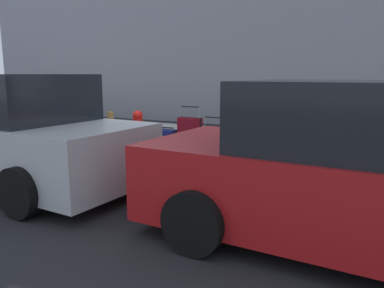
# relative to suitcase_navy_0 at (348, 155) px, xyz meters

# --- Properties ---
(ground_plane) EXTENTS (40.00, 40.00, 0.00)m
(ground_plane) POSITION_rel_suitcase_navy_0_xyz_m (3.79, 0.76, -0.45)
(ground_plane) COLOR black
(sidewalk_curb) EXTENTS (18.00, 5.00, 0.14)m
(sidewalk_curb) POSITION_rel_suitcase_navy_0_xyz_m (3.79, -1.74, -0.38)
(sidewalk_curb) COLOR #ADA89E
(sidewalk_curb) RESTS_ON ground_plane
(suitcase_navy_0) EXTENTS (0.45, 0.26, 0.93)m
(suitcase_navy_0) POSITION_rel_suitcase_navy_0_xyz_m (0.00, 0.00, 0.00)
(suitcase_navy_0) COLOR navy
(suitcase_navy_0) RESTS_ON sidewalk_curb
(suitcase_silver_1) EXTENTS (0.46, 0.29, 0.97)m
(suitcase_silver_1) POSITION_rel_suitcase_navy_0_xyz_m (0.51, 0.04, 0.06)
(suitcase_silver_1) COLOR #9EA0A8
(suitcase_silver_1) RESTS_ON sidewalk_curb
(suitcase_olive_2) EXTENTS (0.43, 0.27, 0.99)m
(suitcase_olive_2) POSITION_rel_suitcase_navy_0_xyz_m (1.00, 0.07, 0.07)
(suitcase_olive_2) COLOR #59601E
(suitcase_olive_2) RESTS_ON sidewalk_curb
(suitcase_teal_3) EXTENTS (0.37, 0.22, 0.95)m
(suitcase_teal_3) POSITION_rel_suitcase_navy_0_xyz_m (1.46, 0.06, 0.05)
(suitcase_teal_3) COLOR #0F606B
(suitcase_teal_3) RESTS_ON sidewalk_curb
(suitcase_black_4) EXTENTS (0.36, 0.20, 0.69)m
(suitcase_black_4) POSITION_rel_suitcase_navy_0_xyz_m (1.88, -0.00, 0.00)
(suitcase_black_4) COLOR black
(suitcase_black_4) RESTS_ON sidewalk_curb
(suitcase_red_5) EXTENTS (0.46, 0.24, 0.81)m
(suitcase_red_5) POSITION_rel_suitcase_navy_0_xyz_m (2.34, 0.00, -0.06)
(suitcase_red_5) COLOR red
(suitcase_red_5) RESTS_ON sidewalk_curb
(suitcase_maroon_6) EXTENTS (0.46, 0.21, 0.99)m
(suitcase_maroon_6) POSITION_rel_suitcase_navy_0_xyz_m (2.86, -0.01, 0.07)
(suitcase_maroon_6) COLOR maroon
(suitcase_maroon_6) RESTS_ON sidewalk_curb
(suitcase_navy_7) EXTENTS (0.39, 0.28, 0.57)m
(suitcase_navy_7) POSITION_rel_suitcase_navy_0_xyz_m (3.33, 0.06, -0.06)
(suitcase_navy_7) COLOR navy
(suitcase_navy_7) RESTS_ON sidewalk_curb
(fire_hydrant) EXTENTS (0.39, 0.21, 0.85)m
(fire_hydrant) POSITION_rel_suitcase_navy_0_xyz_m (4.07, -0.01, 0.13)
(fire_hydrant) COLOR red
(fire_hydrant) RESTS_ON sidewalk_curb
(bollard_post) EXTENTS (0.14, 0.14, 0.81)m
(bollard_post) POSITION_rel_suitcase_navy_0_xyz_m (4.66, 0.14, 0.09)
(bollard_post) COLOR brown
(bollard_post) RESTS_ON sidewalk_curb
(parked_car_red_0) EXTENTS (4.45, 2.17, 1.66)m
(parked_car_red_0) POSITION_rel_suitcase_navy_0_xyz_m (-0.34, 2.48, 0.32)
(parked_car_red_0) COLOR #AD1619
(parked_car_red_0) RESTS_ON ground_plane
(parked_car_silver_1) EXTENTS (4.60, 2.19, 1.72)m
(parked_car_silver_1) POSITION_rel_suitcase_navy_0_xyz_m (4.69, 2.48, 0.35)
(parked_car_silver_1) COLOR #B2B5BA
(parked_car_silver_1) RESTS_ON ground_plane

